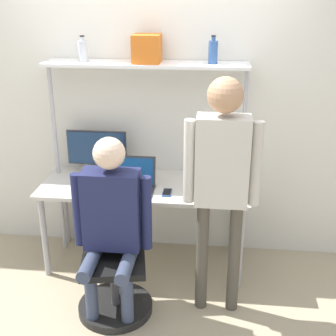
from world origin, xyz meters
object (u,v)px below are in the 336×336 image
object	(u,v)px
bottle_blue	(213,52)
office_chair	(114,276)
bottle_clear	(83,50)
person_standing	(222,169)
monitor	(97,150)
person_seated	(111,216)
laptop	(134,181)
storage_box	(147,49)
cell_phone	(167,192)

from	to	relation	value
bottle_blue	office_chair	bearing A→B (deg)	-129.31
bottle_blue	bottle_clear	world-z (taller)	bottle_blue
person_standing	bottle_blue	bearing A→B (deg)	97.84
person_standing	monitor	bearing A→B (deg)	145.06
person_seated	bottle_blue	xyz separation A→B (m)	(0.66, 0.86, 1.02)
person_standing	bottle_blue	world-z (taller)	bottle_blue
person_standing	bottle_blue	size ratio (longest dim) A/B	8.21
laptop	person_standing	distance (m)	0.90
monitor	storage_box	world-z (taller)	storage_box
person_seated	bottle_blue	distance (m)	1.49
office_chair	bottle_clear	world-z (taller)	bottle_clear
person_seated	storage_box	size ratio (longest dim) A/B	5.99
cell_phone	storage_box	xyz separation A→B (m)	(-0.19, 0.32, 1.09)
person_seated	storage_box	world-z (taller)	storage_box
bottle_clear	person_standing	bearing A→B (deg)	-32.66
person_seated	bottle_blue	size ratio (longest dim) A/B	6.35
laptop	bottle_blue	world-z (taller)	bottle_blue
person_standing	storage_box	size ratio (longest dim) A/B	7.74
monitor	bottle_clear	world-z (taller)	bottle_clear
monitor	cell_phone	xyz separation A→B (m)	(0.65, -0.35, -0.21)
storage_box	person_standing	bearing A→B (deg)	-49.65
laptop	cell_phone	distance (m)	0.29
person_standing	storage_box	xyz separation A→B (m)	(-0.62, 0.73, 0.70)
monitor	person_seated	bearing A→B (deg)	-70.24
laptop	storage_box	world-z (taller)	storage_box
person_standing	bottle_clear	world-z (taller)	bottle_clear
cell_phone	office_chair	distance (m)	0.77
monitor	bottle_clear	distance (m)	0.85
office_chair	storage_box	bearing A→B (deg)	79.67
laptop	person_standing	world-z (taller)	person_standing
office_chair	monitor	bearing A→B (deg)	110.29
cell_phone	storage_box	world-z (taller)	storage_box
bottle_blue	bottle_clear	size ratio (longest dim) A/B	1.06
laptop	bottle_blue	size ratio (longest dim) A/B	1.57
laptop	storage_box	size ratio (longest dim) A/B	1.48
laptop	bottle_clear	bearing A→B (deg)	148.84
office_chair	bottle_clear	distance (m)	1.78
monitor	laptop	distance (m)	0.49
office_chair	person_seated	distance (m)	0.53
cell_phone	office_chair	bearing A→B (deg)	-124.79
laptop	cell_phone	size ratio (longest dim) A/B	2.25
person_seated	cell_phone	bearing A→B (deg)	58.10
cell_phone	storage_box	bearing A→B (deg)	121.22
monitor	office_chair	xyz separation A→B (m)	(0.31, -0.84, -0.70)
bottle_clear	laptop	bearing A→B (deg)	-31.16
laptop	person_standing	size ratio (longest dim) A/B	0.19
monitor	person_standing	xyz separation A→B (m)	(1.08, -0.75, 0.17)
laptop	office_chair	world-z (taller)	laptop
bottle_blue	person_standing	bearing A→B (deg)	-82.16
office_chair	bottle_blue	xyz separation A→B (m)	(0.67, 0.81, 1.55)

